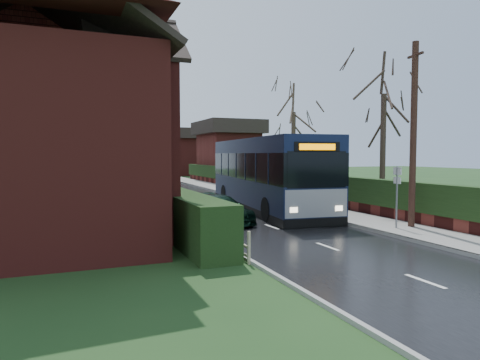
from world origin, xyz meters
name	(u,v)px	position (x,y,z in m)	size (l,w,h in m)	color
ground	(296,236)	(0.00, 0.00, 0.00)	(140.00, 140.00, 0.00)	#26451D
road	(210,205)	(0.00, 10.00, 0.01)	(6.00, 100.00, 0.02)	black
pavement	(276,201)	(4.25, 10.00, 0.07)	(2.50, 100.00, 0.14)	slate
kerb_right	(258,202)	(3.05, 10.00, 0.07)	(0.12, 100.00, 0.14)	gray
kerb_left	(158,207)	(-3.05, 10.00, 0.05)	(0.12, 100.00, 0.10)	gray
front_hedge	(161,204)	(-3.90, 5.00, 0.80)	(1.20, 16.00, 1.60)	black
picket_fence	(178,211)	(-3.15, 5.00, 0.45)	(0.10, 16.00, 0.90)	gray
right_wall_hedge	(298,185)	(5.80, 10.00, 1.02)	(0.60, 50.00, 1.80)	maroon
brick_house	(35,117)	(-8.73, 4.78, 4.38)	(9.30, 14.60, 10.30)	maroon
bus	(266,175)	(2.20, 7.15, 1.86)	(4.17, 12.58, 3.75)	#0E1733
car_silver	(201,213)	(-2.80, 2.54, 0.66)	(1.56, 3.88, 1.32)	silver
car_green	(219,209)	(-1.60, 3.84, 0.59)	(1.66, 4.09, 1.19)	black
car_distant	(151,173)	(2.00, 39.77, 0.58)	(1.23, 3.54, 1.17)	black
bus_stop_sign	(397,189)	(4.00, -0.63, 1.65)	(0.07, 0.38, 2.50)	slate
telegraph_pole	(413,136)	(4.80, -0.57, 3.67)	(0.25, 0.93, 7.25)	black
tree_right_near	(384,86)	(7.58, 4.40, 6.47)	(4.01, 4.01, 8.66)	#31241D
tree_right_far	(294,107)	(8.06, 14.75, 6.49)	(4.49, 4.49, 8.68)	#3E3024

